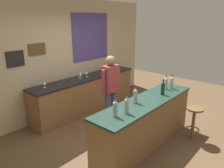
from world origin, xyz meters
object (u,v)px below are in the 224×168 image
Objects in this scene: wine_glass_b at (80,74)px; wine_glass_c at (86,72)px; wine_bottle_b at (127,105)px; wine_bottle_c at (135,95)px; wine_bottle_e at (166,83)px; wine_glass_a at (44,83)px; wine_bottle_d at (163,88)px; wine_bottle_a at (115,108)px; bar_stool at (194,118)px; wine_bottle_f at (172,82)px; coffee_mug at (80,78)px; bartender at (111,88)px.

wine_glass_c is (0.19, -0.01, 0.00)m from wine_glass_b.
wine_bottle_b is 2.32m from wine_glass_b.
wine_bottle_c is 1.02m from wine_bottle_e.
wine_glass_c is (1.20, -0.02, 0.00)m from wine_glass_a.
wine_bottle_a is at bearing 177.24° from wine_bottle_d.
wine_bottle_a and wine_bottle_e have the same top height.
bar_stool is 2.22× the size of wine_bottle_a.
wine_bottle_e is 0.14m from wine_bottle_f.
wine_bottle_f is 2.71m from wine_glass_a.
wine_bottle_c is (-1.03, 0.70, 0.60)m from bar_stool.
wine_bottle_e is 1.00× the size of wine_bottle_f.
wine_bottle_d is at bearing -2.76° from wine_bottle_a.
wine_bottle_d reaches higher than wine_glass_a.
wine_glass_a is at bearing 179.49° from wine_glass_b.
wine_bottle_c and wine_bottle_f have the same top height.
coffee_mug is at bearing 99.39° from wine_bottle_d.
wine_glass_a is (-0.11, 2.15, -0.05)m from wine_bottle_b.
bartender is 1.16m from wine_bottle_e.
bartender is 1.06m from coffee_mug.
wine_bottle_c reaches higher than bar_stool.
bartender reaches higher than bar_stool.
wine_glass_b and wine_glass_c have the same top height.
wine_bottle_a is 1.00× the size of wine_bottle_b.
bar_stool is at bearing -34.19° from wine_bottle_c.
wine_bottle_c is at bearing 167.09° from wine_bottle_d.
bartender is 1.33m from wine_bottle_a.
bartender is at bearing 44.60° from wine_bottle_a.
coffee_mug is (-0.79, 2.01, -0.11)m from wine_bottle_f.
wine_bottle_d and wine_bottle_f have the same top height.
wine_bottle_e reaches higher than wine_glass_c.
wine_bottle_b and wine_bottle_d have the same top height.
bar_stool is (0.73, -1.54, -0.48)m from bartender.
wine_glass_a and wine_glass_b have the same top height.
wine_bottle_f is (0.45, 0.04, 0.00)m from wine_bottle_d.
bartender is 1.24m from wine_bottle_b.
wine_bottle_c is 2.07m from wine_glass_a.
bartender is at bearing 129.32° from wine_bottle_e.
wine_bottle_f reaches higher than wine_glass_a.
bar_stool is 2.72m from coffee_mug.
wine_bottle_f is at bearing -71.94° from wine_glass_b.
bar_stool is 4.39× the size of wine_glass_a.
wine_bottle_e is 1.97× the size of wine_glass_b.
bartender is 5.29× the size of wine_bottle_f.
coffee_mug is (1.00, 1.99, -0.11)m from wine_bottle_a.
wine_bottle_b is at bearing -178.80° from wine_bottle_f.
wine_bottle_c is at bearing 18.57° from wine_bottle_b.
bartender is at bearing -53.82° from wine_glass_a.
bartender is at bearing 111.63° from wine_bottle_d.
bartender reaches higher than wine_glass_b.
wine_bottle_d is 0.45m from wine_bottle_f.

